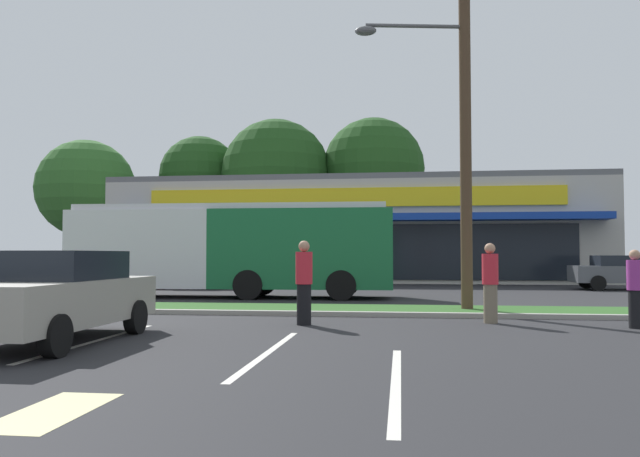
% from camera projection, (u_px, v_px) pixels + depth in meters
% --- Properties ---
extents(grass_median, '(56.00, 2.20, 0.12)m').
position_uv_depth(grass_median, '(259.00, 309.00, 16.81)').
color(grass_median, '#2D5B23').
rests_on(grass_median, ground_plane).
extents(curb_lip, '(56.00, 0.24, 0.12)m').
position_uv_depth(curb_lip, '(248.00, 313.00, 15.60)').
color(curb_lip, '#99968C').
rests_on(curb_lip, ground_plane).
extents(parking_stripe_1, '(0.12, 4.80, 0.01)m').
position_uv_depth(parking_stripe_1, '(95.00, 341.00, 10.92)').
color(parking_stripe_1, silver).
rests_on(parking_stripe_1, ground_plane).
extents(parking_stripe_2, '(0.12, 4.80, 0.01)m').
position_uv_depth(parking_stripe_2, '(268.00, 352.00, 9.66)').
color(parking_stripe_2, silver).
rests_on(parking_stripe_2, ground_plane).
extents(parking_stripe_3, '(0.12, 4.80, 0.01)m').
position_uv_depth(parking_stripe_3, '(396.00, 381.00, 7.46)').
color(parking_stripe_3, silver).
rests_on(parking_stripe_3, ground_plane).
extents(lot_arrow, '(0.70, 1.60, 0.01)m').
position_uv_depth(lot_arrow, '(53.00, 411.00, 6.02)').
color(lot_arrow, beige).
rests_on(lot_arrow, ground_plane).
extents(storefront_building, '(27.08, 13.17, 5.78)m').
position_uv_depth(storefront_building, '(358.00, 232.00, 38.49)').
color(storefront_building, '#BCB7AD').
rests_on(storefront_building, ground_plane).
extents(tree_far_left, '(7.50, 7.50, 10.38)m').
position_uv_depth(tree_far_left, '(86.00, 189.00, 48.59)').
color(tree_far_left, '#473323').
rests_on(tree_far_left, ground_plane).
extents(tree_left, '(6.48, 6.48, 11.03)m').
position_uv_depth(tree_left, '(200.00, 177.00, 50.57)').
color(tree_left, '#473323').
rests_on(tree_left, ground_plane).
extents(tree_mid_left, '(8.39, 8.39, 11.98)m').
position_uv_depth(tree_mid_left, '(276.00, 174.00, 48.63)').
color(tree_mid_left, '#473323').
rests_on(tree_mid_left, ground_plane).
extents(tree_mid, '(7.89, 7.89, 12.13)m').
position_uv_depth(tree_mid, '(373.00, 169.00, 48.82)').
color(tree_mid, '#473323').
rests_on(tree_mid, ground_plane).
extents(utility_pole, '(3.12, 2.39, 10.37)m').
position_uv_depth(utility_pole, '(460.00, 100.00, 16.35)').
color(utility_pole, '#4C3826').
rests_on(utility_pole, ground_plane).
extents(city_bus, '(11.39, 2.85, 3.25)m').
position_uv_depth(city_bus, '(232.00, 247.00, 22.22)').
color(city_bus, '#196638').
rests_on(city_bus, ground_plane).
extents(car_0, '(4.19, 1.93, 1.47)m').
position_uv_depth(car_0, '(622.00, 272.00, 26.90)').
color(car_0, '#515459').
rests_on(car_0, ground_plane).
extents(car_3, '(4.25, 1.98, 1.38)m').
position_uv_depth(car_3, '(187.00, 272.00, 28.08)').
color(car_3, maroon).
rests_on(car_3, ground_plane).
extents(car_4, '(1.99, 4.52, 1.57)m').
position_uv_depth(car_4, '(54.00, 296.00, 10.73)').
color(car_4, '#9E998C').
rests_on(car_4, ground_plane).
extents(pedestrian_near_bench, '(0.36, 0.36, 1.81)m').
position_uv_depth(pedestrian_near_bench, '(304.00, 282.00, 13.47)').
color(pedestrian_near_bench, black).
rests_on(pedestrian_near_bench, ground_plane).
extents(pedestrian_by_pole, '(0.32, 0.32, 1.61)m').
position_uv_depth(pedestrian_by_pole, '(635.00, 289.00, 12.84)').
color(pedestrian_by_pole, black).
rests_on(pedestrian_by_pole, ground_plane).
extents(pedestrian_mid, '(0.35, 0.35, 1.76)m').
position_uv_depth(pedestrian_mid, '(490.00, 283.00, 13.83)').
color(pedestrian_mid, '#726651').
rests_on(pedestrian_mid, ground_plane).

